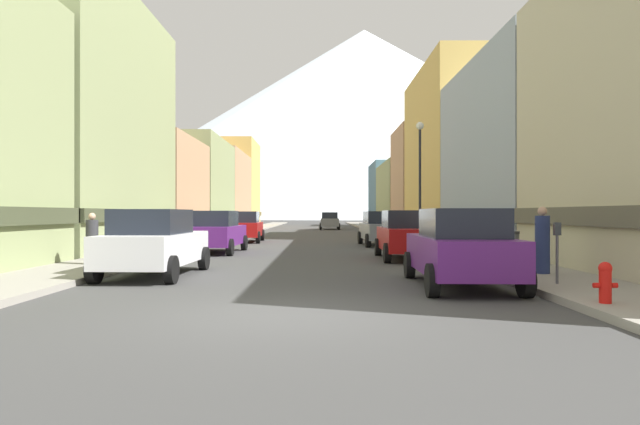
{
  "coord_description": "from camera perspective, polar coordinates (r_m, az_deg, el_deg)",
  "views": [
    {
      "loc": [
        0.6,
        -9.08,
        1.68
      ],
      "look_at": [
        0.38,
        38.77,
        1.74
      ],
      "focal_mm": 30.89,
      "sensor_mm": 36.0,
      "label": 1
    }
  ],
  "objects": [
    {
      "name": "car_driving_0",
      "position": [
        57.14,
        1.27,
        -0.86
      ],
      "size": [
        2.06,
        4.4,
        1.78
      ],
      "color": "slate",
      "rests_on": "ground"
    },
    {
      "name": "storefront_left_3",
      "position": [
        48.25,
        -14.92,
        2.47
      ],
      "size": [
        9.36,
        11.57,
        7.93
      ],
      "color": "#8C9966",
      "rests_on": "ground"
    },
    {
      "name": "potted_plant_1",
      "position": [
        25.52,
        14.8,
        -2.24
      ],
      "size": [
        0.74,
        0.74,
        1.04
      ],
      "color": "#4C4C51",
      "rests_on": "sidewalk_right"
    },
    {
      "name": "car_left_0",
      "position": [
        15.28,
        -16.51,
        -2.99
      ],
      "size": [
        2.15,
        4.44,
        1.78
      ],
      "color": "silver",
      "rests_on": "ground"
    },
    {
      "name": "potted_plant_0",
      "position": [
        25.7,
        14.7,
        -2.53
      ],
      "size": [
        0.5,
        0.5,
        0.84
      ],
      "color": "brown",
      "rests_on": "sidewalk_right"
    },
    {
      "name": "pedestrian_0",
      "position": [
        35.08,
        9.53,
        -1.39
      ],
      "size": [
        0.36,
        0.36,
        1.58
      ],
      "color": "#333338",
      "rests_on": "sidewalk_right"
    },
    {
      "name": "pedestrian_2",
      "position": [
        17.9,
        -22.28,
        -2.71
      ],
      "size": [
        0.36,
        0.36,
        1.54
      ],
      "color": "#333338",
      "rests_on": "sidewalk_left"
    },
    {
      "name": "sidewalk_right",
      "position": [
        44.47,
        7.57,
        -2.14
      ],
      "size": [
        2.5,
        100.0,
        0.15
      ],
      "primitive_type": "cube",
      "color": "gray",
      "rests_on": "ground"
    },
    {
      "name": "car_right_2",
      "position": [
        28.81,
        6.64,
        -1.62
      ],
      "size": [
        2.23,
        4.48,
        1.78
      ],
      "color": "slate",
      "rests_on": "ground"
    },
    {
      "name": "storefront_left_2",
      "position": [
        37.66,
        -18.09,
        2.17
      ],
      "size": [
        7.8,
        9.31,
        6.55
      ],
      "color": "tan",
      "rests_on": "ground"
    },
    {
      "name": "pedestrian_1",
      "position": [
        15.06,
        22.32,
        -2.9
      ],
      "size": [
        0.36,
        0.36,
        1.7
      ],
      "color": "navy",
      "rests_on": "sidewalk_right"
    },
    {
      "name": "trash_bin_right",
      "position": [
        17.65,
        19.31,
        -3.43
      ],
      "size": [
        0.59,
        0.59,
        0.98
      ],
      "color": "#4C5156",
      "rests_on": "sidewalk_right"
    },
    {
      "name": "mountain_backdrop",
      "position": [
        273.54,
        4.87,
        9.21
      ],
      "size": [
        278.19,
        278.19,
        91.63
      ],
      "primitive_type": "cone",
      "color": "silver",
      "rests_on": "ground"
    },
    {
      "name": "storefront_left_4",
      "position": [
        59.89,
        -11.43,
        2.08
      ],
      "size": [
        8.37,
        12.38,
        8.16
      ],
      "color": "tan",
      "rests_on": "ground"
    },
    {
      "name": "sidewalk_left",
      "position": [
        44.64,
        -8.57,
        -2.13
      ],
      "size": [
        2.5,
        100.0,
        0.15
      ],
      "primitive_type": "cube",
      "color": "gray",
      "rests_on": "ground"
    },
    {
      "name": "parking_meter_near",
      "position": [
        13.0,
        23.63,
        -3.0
      ],
      "size": [
        0.14,
        0.1,
        1.33
      ],
      "color": "#595960",
      "rests_on": "sidewalk_right"
    },
    {
      "name": "storefront_right_3",
      "position": [
        50.92,
        13.0,
        3.1
      ],
      "size": [
        8.92,
        8.34,
        9.31
      ],
      "color": "tan",
      "rests_on": "ground"
    },
    {
      "name": "car_right_1",
      "position": [
        20.4,
        9.29,
        -2.26
      ],
      "size": [
        2.1,
        4.42,
        1.78
      ],
      "color": "#9E1111",
      "rests_on": "ground"
    },
    {
      "name": "storefront_left_1",
      "position": [
        28.08,
        -27.31,
        7.71
      ],
      "size": [
        9.87,
        12.24,
        11.31
      ],
      "color": "#8C9966",
      "rests_on": "ground"
    },
    {
      "name": "storefront_left_5",
      "position": [
        71.09,
        -10.15,
        2.78
      ],
      "size": [
        9.77,
        9.85,
        10.8
      ],
      "color": "#D8B259",
      "rests_on": "ground"
    },
    {
      "name": "car_left_2",
      "position": [
        32.3,
        -7.57,
        -1.46
      ],
      "size": [
        2.18,
        4.46,
        1.78
      ],
      "color": "#9E1111",
      "rests_on": "ground"
    },
    {
      "name": "ground_plane",
      "position": [
        9.26,
        -3.54,
        -10.52
      ],
      "size": [
        400.0,
        400.0,
        0.0
      ],
      "primitive_type": "plane",
      "color": "#3E3E3E"
    },
    {
      "name": "car_right_0",
      "position": [
        12.92,
        14.61,
        -3.53
      ],
      "size": [
        2.16,
        4.44,
        1.78
      ],
      "color": "#591E72",
      "rests_on": "ground"
    },
    {
      "name": "storefront_right_1",
      "position": [
        27.74,
        23.33,
        5.14
      ],
      "size": [
        8.15,
        12.06,
        8.71
      ],
      "color": "#99A5B2",
      "rests_on": "ground"
    },
    {
      "name": "storefront_right_2",
      "position": [
        39.68,
        14.83,
        5.64
      ],
      "size": [
        6.36,
        13.31,
        11.62
      ],
      "color": "#D8B259",
      "rests_on": "ground"
    },
    {
      "name": "storefront_right_5",
      "position": [
        73.96,
        8.08,
        1.73
      ],
      "size": [
        6.59,
        10.5,
        8.33
      ],
      "color": "slate",
      "rests_on": "ground"
    },
    {
      "name": "car_left_1",
      "position": [
        23.63,
        -10.48,
        -1.96
      ],
      "size": [
        2.18,
        4.46,
        1.78
      ],
      "color": "#591E72",
      "rests_on": "ground"
    },
    {
      "name": "fire_hydrant_near",
      "position": [
        10.58,
        27.72,
        -6.32
      ],
      "size": [
        0.4,
        0.22,
        0.7
      ],
      "color": "red",
      "rests_on": "sidewalk_right"
    },
    {
      "name": "storefront_right_4",
      "position": [
        61.91,
        10.0,
        1.58
      ],
      "size": [
        7.43,
        13.43,
        7.21
      ],
      "color": "#8C9966",
      "rests_on": "ground"
    },
    {
      "name": "streetlamp_right",
      "position": [
        26.6,
        10.58,
        4.9
      ],
      "size": [
        0.36,
        0.36,
        5.86
      ],
      "color": "black",
      "rests_on": "sidewalk_right"
    }
  ]
}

